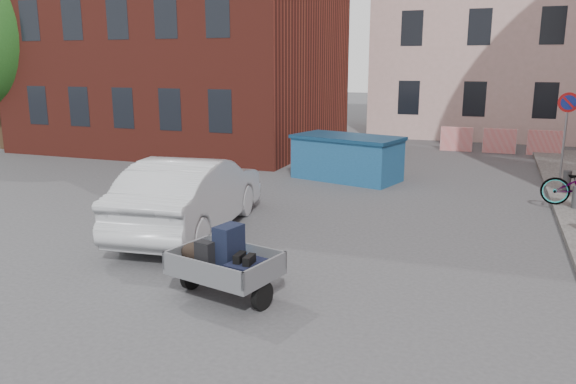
% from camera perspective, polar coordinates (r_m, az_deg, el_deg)
% --- Properties ---
extents(ground, '(120.00, 120.00, 0.00)m').
position_cam_1_polar(ground, '(10.92, -2.18, -6.50)').
color(ground, '#38383A').
rests_on(ground, ground).
extents(far_building, '(6.00, 6.00, 8.00)m').
position_cam_1_polar(far_building, '(39.57, -17.52, 12.95)').
color(far_building, maroon).
rests_on(far_building, ground).
extents(no_parking_sign, '(0.60, 0.09, 2.65)m').
position_cam_1_polar(no_parking_sign, '(19.18, 26.46, 6.79)').
color(no_parking_sign, gray).
rests_on(no_parking_sign, sidewalk).
extents(barriers, '(4.70, 0.18, 1.00)m').
position_cam_1_polar(barriers, '(24.71, 20.68, 4.87)').
color(barriers, red).
rests_on(barriers, ground).
extents(trailer, '(1.81, 1.95, 1.20)m').
position_cam_1_polar(trailer, '(8.87, -6.50, -7.09)').
color(trailer, black).
rests_on(trailer, ground).
extents(dumpster, '(3.67, 2.54, 1.40)m').
position_cam_1_polar(dumpster, '(17.92, 6.01, 3.50)').
color(dumpster, navy).
rests_on(dumpster, ground).
extents(silver_car, '(2.36, 5.20, 1.65)m').
position_cam_1_polar(silver_car, '(12.49, -9.80, -0.22)').
color(silver_car, '#AAADB1').
rests_on(silver_car, ground).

